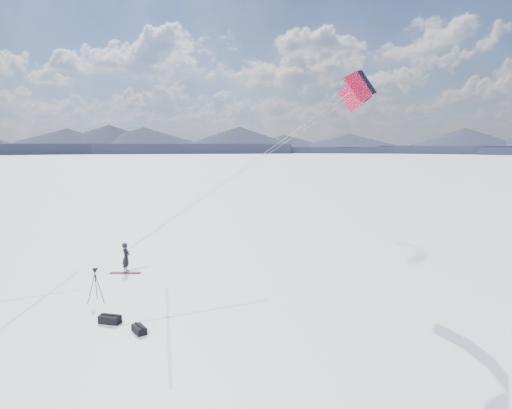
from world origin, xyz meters
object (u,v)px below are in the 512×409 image
at_px(snowboard, 125,273).
at_px(tripod, 95,280).
at_px(snowkiter, 127,272).
at_px(gear_bag_b, 139,329).
at_px(gear_bag_a, 110,319).

height_order(snowboard, tripod, tripod).
relative_size(snowkiter, gear_bag_b, 2.07).
bearing_deg(gear_bag_b, snowboard, 163.58).
xyz_separation_m(gear_bag_a, gear_bag_b, (1.62, -0.30, -0.02)).
height_order(gear_bag_a, gear_bag_b, gear_bag_a).
bearing_deg(snowboard, tripod, -88.83).
xyz_separation_m(snowkiter, gear_bag_a, (3.85, -5.81, 0.16)).
xyz_separation_m(snowkiter, snowboard, (0.11, -0.26, 0.02)).
xyz_separation_m(tripod, gear_bag_b, (3.74, -1.89, -0.86)).
relative_size(snowboard, tripod, 1.07).
distance_m(tripod, gear_bag_b, 4.28).
bearing_deg(gear_bag_b, tripod, -175.65).
bearing_deg(snowkiter, gear_bag_b, -159.41).
relative_size(snowkiter, gear_bag_a, 1.85).
xyz_separation_m(snowboard, tripod, (1.62, -3.97, 0.98)).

